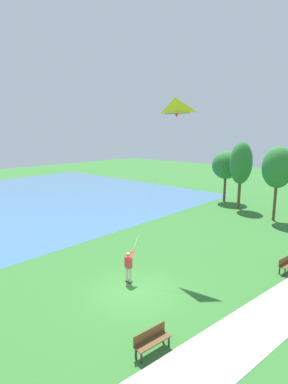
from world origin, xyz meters
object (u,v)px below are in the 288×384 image
object	(u,v)px
flying_kite	(175,108)
tree_horizon_far	(226,165)
park_bench_far_walkway	(287,263)
person_kite_flyer	(129,264)
tree_treeline_left	(241,163)
park_bench_near_walkway	(152,339)
tree_behind_path	(278,168)

from	to	relation	value
flying_kite	tree_horizon_far	world-z (taller)	flying_kite
park_bench_far_walkway	tree_horizon_far	world-z (taller)	tree_horizon_far
person_kite_flyer	tree_horizon_far	bearing A→B (deg)	104.78
park_bench_far_walkway	tree_treeline_left	distance (m)	15.70
flying_kite	park_bench_far_walkway	size ratio (longest dim) A/B	5.35
park_bench_far_walkway	tree_horizon_far	size ratio (longest dim) A/B	0.26
park_bench_near_walkway	park_bench_far_walkway	distance (m)	10.50
tree_treeline_left	person_kite_flyer	bearing A→B (deg)	-81.53
park_bench_far_walkway	tree_treeline_left	world-z (taller)	tree_treeline_left
person_kite_flyer	park_bench_near_walkway	world-z (taller)	person_kite_flyer
park_bench_near_walkway	person_kite_flyer	bearing A→B (deg)	144.40
park_bench_far_walkway	tree_behind_path	xyz separation A→B (m)	(-4.39, 10.20, 4.44)
park_bench_far_walkway	flying_kite	bearing A→B (deg)	-149.62
park_bench_near_walkway	tree_behind_path	world-z (taller)	tree_behind_path
flying_kite	person_kite_flyer	bearing A→B (deg)	-90.93
person_kite_flyer	tree_treeline_left	bearing A→B (deg)	98.47
flying_kite	tree_horizon_far	xyz separation A→B (m)	(-5.75, 17.77, -5.13)
tree_behind_path	tree_treeline_left	xyz separation A→B (m)	(-4.43, 2.03, -0.05)
flying_kite	park_bench_near_walkway	bearing A→B (deg)	-58.01
park_bench_near_walkway	tree_horizon_far	size ratio (longest dim) A/B	0.26
park_bench_near_walkway	tree_behind_path	size ratio (longest dim) A/B	0.23
park_bench_far_walkway	tree_treeline_left	xyz separation A→B (m)	(-8.82, 12.23, 4.39)
flying_kite	park_bench_near_walkway	distance (m)	12.14
person_kite_flyer	tree_behind_path	distance (m)	17.93
person_kite_flyer	tree_treeline_left	distance (m)	20.05
park_bench_near_walkway	tree_treeline_left	bearing A→B (deg)	107.90
tree_horizon_far	tree_treeline_left	distance (m)	3.54
flying_kite	tree_horizon_far	size ratio (longest dim) A/B	1.39
tree_horizon_far	park_bench_near_walkway	bearing A→B (deg)	-67.78
person_kite_flyer	flying_kite	distance (m)	9.24
flying_kite	tree_horizon_far	distance (m)	19.37
flying_kite	park_bench_near_walkway	size ratio (longest dim) A/B	5.35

